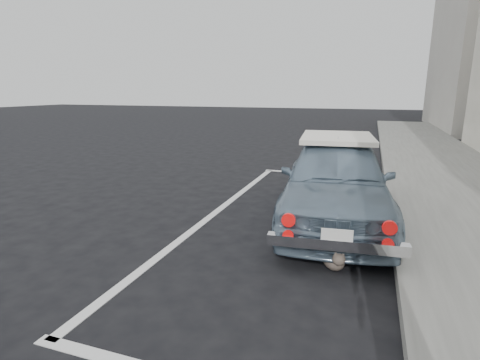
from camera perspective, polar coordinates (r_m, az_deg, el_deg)
The scene contains 5 objects.
ground at distance 3.48m, azimuth -9.44°, elevation -21.43°, with size 80.00×80.00×0.00m, color black.
pline_front at distance 9.24m, azimuth 12.97°, elevation 0.84°, with size 3.00×0.12×0.01m, color silver.
pline_side at distance 6.27m, azimuth -3.64°, elevation -4.88°, with size 0.12×7.00×0.01m, color silver.
retro_coupe at distance 5.90m, azimuth 14.34°, elevation 0.23°, with size 1.95×4.02×1.32m.
cat at distance 4.45m, azimuth 14.17°, elevation -11.52°, with size 0.37×0.51×0.29m.
Camera 1 is at (1.42, -2.48, 1.99)m, focal length 28.00 mm.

